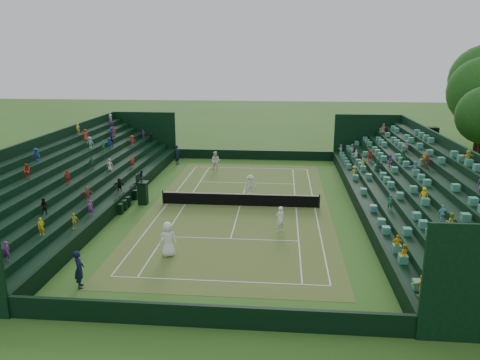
{
  "coord_description": "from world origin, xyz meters",
  "views": [
    {
      "loc": [
        2.94,
        -32.71,
        10.88
      ],
      "look_at": [
        0.0,
        0.0,
        2.0
      ],
      "focal_mm": 35.0,
      "sensor_mm": 36.0,
      "label": 1
    }
  ],
  "objects_px": {
    "player_near_west": "(168,239)",
    "player_near_east": "(280,219)",
    "tennis_net": "(240,199)",
    "umpire_chair": "(143,190)",
    "player_far_east": "(250,185)",
    "player_far_west": "(216,161)"
  },
  "relations": [
    {
      "from": "player_near_east",
      "to": "player_far_east",
      "type": "relative_size",
      "value": 1.0
    },
    {
      "from": "umpire_chair",
      "to": "player_far_east",
      "type": "xyz_separation_m",
      "value": [
        7.83,
        2.98,
        -0.26
      ]
    },
    {
      "from": "umpire_chair",
      "to": "player_far_west",
      "type": "distance_m",
      "value": 11.63
    },
    {
      "from": "player_far_west",
      "to": "player_far_east",
      "type": "height_order",
      "value": "player_far_west"
    },
    {
      "from": "player_near_east",
      "to": "player_far_east",
      "type": "distance_m",
      "value": 8.07
    },
    {
      "from": "player_near_west",
      "to": "player_far_west",
      "type": "bearing_deg",
      "value": -113.92
    },
    {
      "from": "player_near_east",
      "to": "player_far_east",
      "type": "xyz_separation_m",
      "value": [
        -2.4,
        7.71,
        -0.0
      ]
    },
    {
      "from": "player_near_west",
      "to": "player_far_east",
      "type": "xyz_separation_m",
      "value": [
        3.74,
        11.95,
        -0.15
      ]
    },
    {
      "from": "player_far_east",
      "to": "player_far_west",
      "type": "bearing_deg",
      "value": 90.01
    },
    {
      "from": "player_near_west",
      "to": "player_near_east",
      "type": "xyz_separation_m",
      "value": [
        6.14,
        4.24,
        -0.15
      ]
    },
    {
      "from": "player_far_west",
      "to": "player_near_east",
      "type": "bearing_deg",
      "value": -53.6
    },
    {
      "from": "player_near_east",
      "to": "player_far_west",
      "type": "height_order",
      "value": "player_far_west"
    },
    {
      "from": "tennis_net",
      "to": "player_near_east",
      "type": "relative_size",
      "value": 6.91
    },
    {
      "from": "umpire_chair",
      "to": "player_near_west",
      "type": "relative_size",
      "value": 1.3
    },
    {
      "from": "tennis_net",
      "to": "player_near_east",
      "type": "bearing_deg",
      "value": -58.76
    },
    {
      "from": "umpire_chair",
      "to": "player_near_east",
      "type": "relative_size",
      "value": 1.53
    },
    {
      "from": "player_near_east",
      "to": "tennis_net",
      "type": "bearing_deg",
      "value": -90.86
    },
    {
      "from": "tennis_net",
      "to": "player_near_west",
      "type": "bearing_deg",
      "value": -109.13
    },
    {
      "from": "umpire_chair",
      "to": "player_far_east",
      "type": "relative_size",
      "value": 1.53
    },
    {
      "from": "player_near_west",
      "to": "player_far_east",
      "type": "distance_m",
      "value": 12.52
    },
    {
      "from": "tennis_net",
      "to": "umpire_chair",
      "type": "xyz_separation_m",
      "value": [
        -7.26,
        -0.18,
        0.58
      ]
    },
    {
      "from": "tennis_net",
      "to": "player_near_east",
      "type": "height_order",
      "value": "player_near_east"
    }
  ]
}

